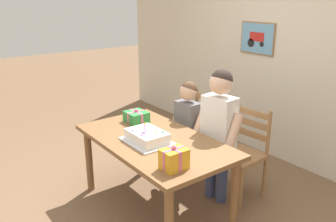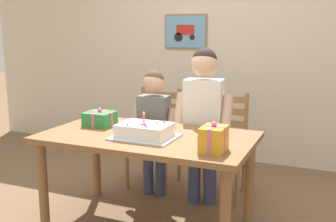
{
  "view_description": "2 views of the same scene",
  "coord_description": "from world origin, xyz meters",
  "px_view_note": "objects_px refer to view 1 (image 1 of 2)",
  "views": [
    {
      "loc": [
        2.39,
        -1.65,
        1.95
      ],
      "look_at": [
        0.02,
        0.14,
        0.97
      ],
      "focal_mm": 37.1,
      "sensor_mm": 36.0,
      "label": 1
    },
    {
      "loc": [
        1.25,
        -2.54,
        1.46
      ],
      "look_at": [
        0.1,
        0.14,
        0.88
      ],
      "focal_mm": 43.02,
      "sensor_mm": 36.0,
      "label": 2
    }
  ],
  "objects_px": {
    "gift_box_red_large": "(174,159)",
    "child_older": "(219,123)",
    "dining_table": "(154,148)",
    "chair_left": "(198,133)",
    "gift_box_beside_cake": "(136,117)",
    "chair_right": "(242,153)",
    "birthday_cake": "(147,137)",
    "child_younger": "(188,122)"
  },
  "relations": [
    {
      "from": "dining_table",
      "to": "chair_left",
      "type": "relative_size",
      "value": 1.66
    },
    {
      "from": "dining_table",
      "to": "child_older",
      "type": "bearing_deg",
      "value": 68.49
    },
    {
      "from": "gift_box_red_large",
      "to": "child_younger",
      "type": "xyz_separation_m",
      "value": [
        -0.78,
        0.79,
        -0.12
      ]
    },
    {
      "from": "birthday_cake",
      "to": "gift_box_red_large",
      "type": "height_order",
      "value": "same"
    },
    {
      "from": "gift_box_red_large",
      "to": "child_younger",
      "type": "relative_size",
      "value": 0.17
    },
    {
      "from": "birthday_cake",
      "to": "chair_left",
      "type": "xyz_separation_m",
      "value": [
        -0.35,
        0.92,
        -0.3
      ]
    },
    {
      "from": "chair_left",
      "to": "gift_box_beside_cake",
      "type": "bearing_deg",
      "value": -101.3
    },
    {
      "from": "child_older",
      "to": "gift_box_red_large",
      "type": "bearing_deg",
      "value": -67.5
    },
    {
      "from": "chair_left",
      "to": "chair_right",
      "type": "relative_size",
      "value": 1.0
    },
    {
      "from": "chair_right",
      "to": "birthday_cake",
      "type": "bearing_deg",
      "value": -107.99
    },
    {
      "from": "gift_box_red_large",
      "to": "gift_box_beside_cake",
      "type": "height_order",
      "value": "gift_box_red_large"
    },
    {
      "from": "chair_left",
      "to": "chair_right",
      "type": "height_order",
      "value": "same"
    },
    {
      "from": "chair_left",
      "to": "chair_right",
      "type": "xyz_separation_m",
      "value": [
        0.65,
        -0.0,
        0.0
      ]
    },
    {
      "from": "dining_table",
      "to": "birthday_cake",
      "type": "height_order",
      "value": "birthday_cake"
    },
    {
      "from": "dining_table",
      "to": "gift_box_beside_cake",
      "type": "xyz_separation_m",
      "value": [
        -0.47,
        0.11,
        0.15
      ]
    },
    {
      "from": "birthday_cake",
      "to": "chair_left",
      "type": "relative_size",
      "value": 0.48
    },
    {
      "from": "gift_box_red_large",
      "to": "gift_box_beside_cake",
      "type": "bearing_deg",
      "value": 162.95
    },
    {
      "from": "gift_box_red_large",
      "to": "child_younger",
      "type": "distance_m",
      "value": 1.12
    },
    {
      "from": "gift_box_red_large",
      "to": "child_older",
      "type": "distance_m",
      "value": 0.86
    },
    {
      "from": "birthday_cake",
      "to": "gift_box_beside_cake",
      "type": "relative_size",
      "value": 1.98
    },
    {
      "from": "gift_box_beside_cake",
      "to": "child_younger",
      "type": "bearing_deg",
      "value": 62.56
    },
    {
      "from": "birthday_cake",
      "to": "child_younger",
      "type": "relative_size",
      "value": 0.39
    },
    {
      "from": "birthday_cake",
      "to": "child_younger",
      "type": "height_order",
      "value": "child_younger"
    },
    {
      "from": "chair_right",
      "to": "gift_box_red_large",
      "type": "bearing_deg",
      "value": -77.23
    },
    {
      "from": "birthday_cake",
      "to": "child_older",
      "type": "xyz_separation_m",
      "value": [
        0.21,
        0.68,
        0.04
      ]
    },
    {
      "from": "birthday_cake",
      "to": "chair_right",
      "type": "bearing_deg",
      "value": 72.01
    },
    {
      "from": "gift_box_red_large",
      "to": "gift_box_beside_cake",
      "type": "relative_size",
      "value": 0.88
    },
    {
      "from": "dining_table",
      "to": "chair_left",
      "type": "bearing_deg",
      "value": 111.47
    },
    {
      "from": "chair_right",
      "to": "gift_box_beside_cake",
      "type": "bearing_deg",
      "value": -137.64
    },
    {
      "from": "dining_table",
      "to": "birthday_cake",
      "type": "xyz_separation_m",
      "value": [
        0.02,
        -0.09,
        0.14
      ]
    },
    {
      "from": "dining_table",
      "to": "chair_left",
      "type": "distance_m",
      "value": 0.91
    },
    {
      "from": "child_older",
      "to": "chair_right",
      "type": "bearing_deg",
      "value": 69.57
    },
    {
      "from": "gift_box_beside_cake",
      "to": "chair_left",
      "type": "height_order",
      "value": "chair_left"
    },
    {
      "from": "gift_box_beside_cake",
      "to": "chair_left",
      "type": "relative_size",
      "value": 0.24
    },
    {
      "from": "chair_left",
      "to": "chair_right",
      "type": "bearing_deg",
      "value": -0.01
    },
    {
      "from": "child_older",
      "to": "birthday_cake",
      "type": "bearing_deg",
      "value": -107.08
    },
    {
      "from": "chair_right",
      "to": "child_older",
      "type": "relative_size",
      "value": 0.69
    },
    {
      "from": "dining_table",
      "to": "child_older",
      "type": "distance_m",
      "value": 0.65
    },
    {
      "from": "chair_left",
      "to": "child_older",
      "type": "height_order",
      "value": "child_older"
    },
    {
      "from": "dining_table",
      "to": "gift_box_beside_cake",
      "type": "distance_m",
      "value": 0.51
    },
    {
      "from": "chair_right",
      "to": "dining_table",
      "type": "bearing_deg",
      "value": -111.19
    },
    {
      "from": "birthday_cake",
      "to": "child_younger",
      "type": "distance_m",
      "value": 0.72
    }
  ]
}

